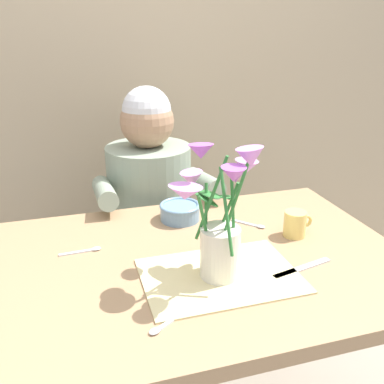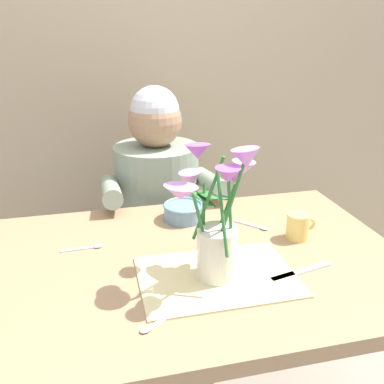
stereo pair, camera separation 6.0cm
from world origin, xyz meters
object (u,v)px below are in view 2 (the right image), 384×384
object	(u,v)px
ceramic_mug	(298,226)
ceramic_bowl	(183,211)
dinner_knife	(301,271)
flower_vase	(216,220)
seated_person	(158,223)

from	to	relation	value
ceramic_mug	ceramic_bowl	bearing A→B (deg)	145.42
dinner_knife	ceramic_mug	bearing A→B (deg)	54.12
ceramic_bowl	dinner_knife	xyz separation A→B (m)	(0.23, -0.39, -0.03)
flower_vase	ceramic_bowl	size ratio (longest dim) A/B	2.65
seated_person	flower_vase	size ratio (longest dim) A/B	3.15
seated_person	ceramic_bowl	xyz separation A→B (m)	(0.04, -0.36, 0.21)
seated_person	dinner_knife	size ratio (longest dim) A/B	5.97
flower_vase	ceramic_mug	size ratio (longest dim) A/B	3.88
flower_vase	dinner_knife	bearing A→B (deg)	-7.52
seated_person	flower_vase	world-z (taller)	seated_person
ceramic_bowl	flower_vase	bearing A→B (deg)	-89.48
ceramic_mug	dinner_knife	bearing A→B (deg)	-113.27
dinner_knife	ceramic_mug	distance (m)	0.20
dinner_knife	ceramic_mug	size ratio (longest dim) A/B	2.04
seated_person	flower_vase	xyz separation A→B (m)	(0.04, -0.72, 0.34)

